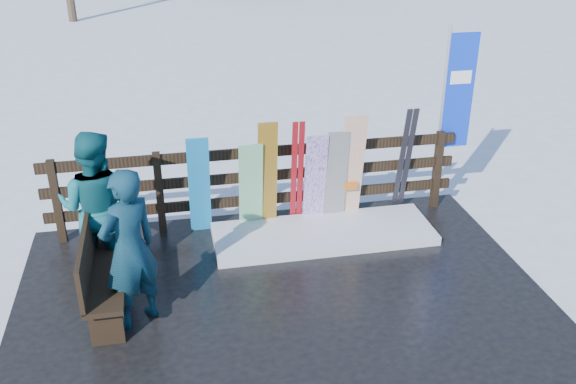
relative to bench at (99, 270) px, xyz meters
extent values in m
plane|color=white|center=(1.98, -0.53, -0.60)|extent=(700.00, 700.00, 0.00)
cube|color=black|center=(1.98, -0.53, -0.56)|extent=(6.00, 5.00, 0.08)
cube|color=black|center=(-0.62, 1.67, 0.06)|extent=(0.10, 0.10, 1.15)
cube|color=black|center=(0.68, 1.67, 0.06)|extent=(0.10, 0.10, 1.15)
cube|color=black|center=(1.98, 1.67, 0.06)|extent=(0.10, 0.10, 1.15)
cube|color=black|center=(3.28, 1.67, 0.06)|extent=(0.10, 0.10, 1.15)
cube|color=black|center=(4.58, 1.67, 0.06)|extent=(0.10, 0.10, 1.15)
cube|color=black|center=(1.98, 1.67, -0.17)|extent=(5.60, 0.05, 0.14)
cube|color=black|center=(1.98, 1.67, 0.18)|extent=(5.60, 0.05, 0.14)
cube|color=black|center=(1.98, 1.67, 0.53)|extent=(5.60, 0.05, 0.14)
cube|color=white|center=(2.77, 1.07, -0.46)|extent=(2.91, 1.00, 0.12)
cube|color=black|center=(0.07, 0.00, -0.07)|extent=(0.40, 1.50, 0.06)
cube|color=black|center=(0.07, -0.60, -0.29)|extent=(0.34, 0.06, 0.45)
cube|color=black|center=(0.07, 0.60, -0.29)|extent=(0.34, 0.06, 0.45)
cube|color=black|center=(-0.11, 0.00, 0.20)|extent=(0.05, 1.50, 0.50)
cube|color=#1786CE|center=(1.19, 1.45, 0.21)|extent=(0.28, 0.37, 1.46)
cube|color=silver|center=(1.86, 1.45, 0.13)|extent=(0.31, 0.24, 1.29)
cube|color=#FFAD1D|center=(2.09, 1.45, 0.27)|extent=(0.26, 0.25, 1.58)
cube|color=white|center=(2.73, 1.45, 0.16)|extent=(0.29, 0.25, 1.35)
cube|color=black|center=(3.02, 1.45, 0.17)|extent=(0.31, 0.21, 1.38)
cube|color=white|center=(3.24, 1.45, 0.28)|extent=(0.32, 0.28, 1.60)
cube|color=maroon|center=(2.46, 1.52, 0.25)|extent=(0.08, 0.20, 1.52)
cube|color=maroon|center=(2.55, 1.52, 0.25)|extent=(0.07, 0.20, 1.52)
cube|color=black|center=(3.97, 1.52, 0.29)|extent=(0.08, 0.33, 1.62)
cube|color=black|center=(4.06, 1.52, 0.29)|extent=(0.08, 0.33, 1.62)
cylinder|color=silver|center=(4.58, 1.72, 0.78)|extent=(0.04, 0.04, 2.60)
cube|color=#0C35D9|center=(4.80, 1.72, 1.18)|extent=(0.42, 0.02, 1.60)
imported|color=#0E434A|center=(0.37, -0.27, 0.38)|extent=(0.78, 0.73, 1.78)
imported|color=#125962|center=(-0.03, 0.75, 0.40)|extent=(1.03, 0.90, 1.83)
camera|label=1|loc=(0.85, -6.12, 3.76)|focal=40.00mm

